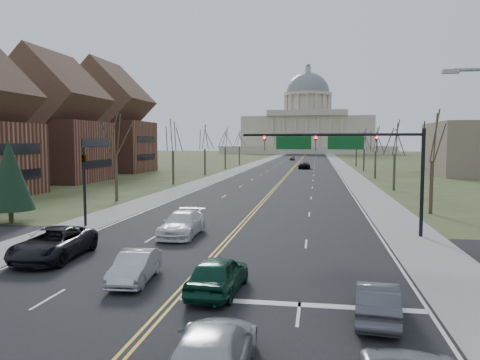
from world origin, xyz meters
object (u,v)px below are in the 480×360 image
(car_nb_inner_lead, at_px, (218,274))
(car_far_sb, at_px, (292,158))
(car_sb_inner_lead, at_px, (135,267))
(car_nb_inner_second, at_px, (212,351))
(car_far_nb, at_px, (304,165))
(car_nb_outer_lead, at_px, (378,301))
(car_sb_inner_second, at_px, (182,224))
(signal_mast, at_px, (345,150))
(car_sb_outer_lead, at_px, (54,244))
(signal_left, at_px, (84,177))

(car_nb_inner_lead, xyz_separation_m, car_far_sb, (-4.32, 141.35, -0.05))
(car_sb_inner_lead, bearing_deg, car_nb_inner_second, -60.80)
(car_far_sb, bearing_deg, car_far_nb, -86.67)
(car_nb_outer_lead, relative_size, car_sb_inner_second, 0.75)
(signal_mast, bearing_deg, car_sb_outer_lead, -149.02)
(signal_mast, xyz_separation_m, signal_left, (-18.95, 0.00, -2.05))
(signal_mast, xyz_separation_m, car_far_nb, (-4.73, 77.86, -4.96))
(car_sb_inner_lead, height_order, car_sb_outer_lead, car_sb_outer_lead)
(signal_mast, distance_m, car_far_sb, 128.22)
(car_nb_outer_lead, bearing_deg, car_sb_inner_lead, -10.03)
(car_nb_inner_lead, xyz_separation_m, car_nb_inner_second, (1.32, -6.98, -0.03))
(signal_left, distance_m, car_nb_inner_lead, 19.12)
(car_sb_inner_lead, relative_size, car_sb_outer_lead, 0.69)
(car_nb_inner_second, height_order, car_sb_inner_second, car_sb_inner_second)
(signal_left, height_order, car_nb_inner_lead, signal_left)
(signal_mast, relative_size, car_nb_inner_lead, 2.59)
(car_sb_outer_lead, bearing_deg, car_far_nb, 79.76)
(car_nb_inner_second, bearing_deg, car_far_sb, -90.42)
(car_sb_outer_lead, xyz_separation_m, car_sb_inner_second, (5.09, 7.09, -0.03))
(car_sb_inner_lead, relative_size, car_sb_inner_second, 0.75)
(car_nb_inner_lead, bearing_deg, signal_left, -42.82)
(car_nb_inner_lead, distance_m, car_far_nb, 91.51)
(car_nb_inner_lead, relative_size, car_sb_outer_lead, 0.78)
(signal_left, xyz_separation_m, car_far_nb, (14.21, 77.86, -2.92))
(car_nb_outer_lead, distance_m, car_sb_inner_second, 17.24)
(car_nb_inner_second, bearing_deg, car_far_nb, -92.48)
(car_sb_inner_lead, bearing_deg, car_far_sb, 85.31)
(car_nb_outer_lead, distance_m, car_sb_inner_lead, 10.63)
(car_far_nb, bearing_deg, car_nb_inner_second, 90.87)
(signal_left, relative_size, car_nb_inner_second, 1.14)
(signal_mast, distance_m, car_nb_inner_lead, 15.65)
(car_sb_outer_lead, distance_m, car_sb_inner_second, 8.73)
(signal_mast, relative_size, car_nb_outer_lead, 2.91)
(car_far_sb, bearing_deg, signal_mast, -88.34)
(car_far_nb, bearing_deg, signal_left, 80.41)
(car_far_nb, xyz_separation_m, car_far_sb, (-5.44, 49.85, -0.04))
(car_nb_inner_lead, bearing_deg, signal_mast, -109.88)
(signal_left, xyz_separation_m, car_sb_inner_second, (8.23, -2.40, -2.89))
(car_nb_outer_lead, bearing_deg, signal_mast, -82.76)
(car_sb_outer_lead, height_order, car_far_nb, car_sb_outer_lead)
(signal_mast, xyz_separation_m, car_nb_inner_lead, (-5.86, -13.64, -4.95))
(car_sb_inner_second, bearing_deg, car_far_nb, 85.62)
(car_far_sb, bearing_deg, car_sb_inner_lead, -92.78)
(signal_left, distance_m, car_sb_outer_lead, 10.40)
(signal_left, bearing_deg, car_sb_outer_lead, -71.66)
(car_sb_inner_lead, relative_size, car_far_sb, 0.95)
(car_far_sb, bearing_deg, car_sb_outer_lead, -95.25)
(car_nb_inner_lead, height_order, car_sb_outer_lead, car_sb_outer_lead)
(signal_left, distance_m, car_far_sb, 128.05)
(car_far_nb, bearing_deg, car_sb_outer_lead, 83.54)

